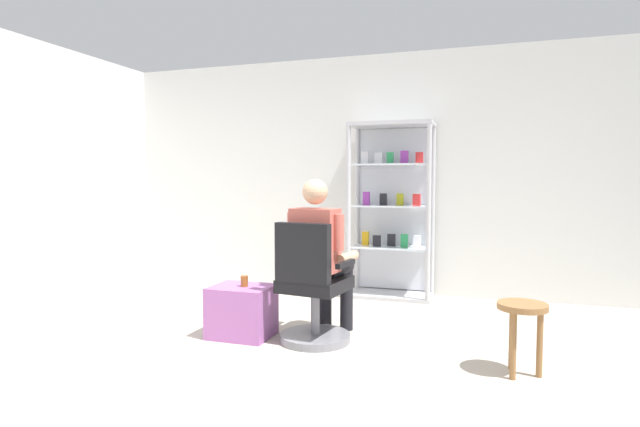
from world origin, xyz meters
TOP-DOWN VIEW (x-y plane):
  - ground_plane at (0.00, 0.00)m, footprint 7.20×7.20m
  - back_wall at (0.00, 3.00)m, footprint 6.00×0.10m
  - display_cabinet_main at (0.40, 2.76)m, footprint 0.90×0.45m
  - office_chair at (0.11, 0.92)m, footprint 0.59×0.56m
  - seated_shopkeeper at (0.13, 1.09)m, footprint 0.52×0.60m
  - storage_crate at (-0.49, 0.91)m, footprint 0.49×0.39m
  - tea_glass at (-0.46, 0.90)m, footprint 0.06×0.06m
  - wooden_stool at (1.63, 0.74)m, footprint 0.32×0.32m

SIDE VIEW (x-z plane):
  - ground_plane at x=0.00m, z-range 0.00..0.00m
  - storage_crate at x=-0.49m, z-range 0.00..0.42m
  - wooden_stool at x=1.63m, z-range 0.14..0.62m
  - office_chair at x=0.11m, z-range -0.09..0.87m
  - tea_glass at x=-0.46m, z-range 0.42..0.51m
  - seated_shopkeeper at x=0.13m, z-range 0.07..1.36m
  - display_cabinet_main at x=0.40m, z-range 0.01..1.91m
  - back_wall at x=0.00m, z-range 0.00..2.70m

